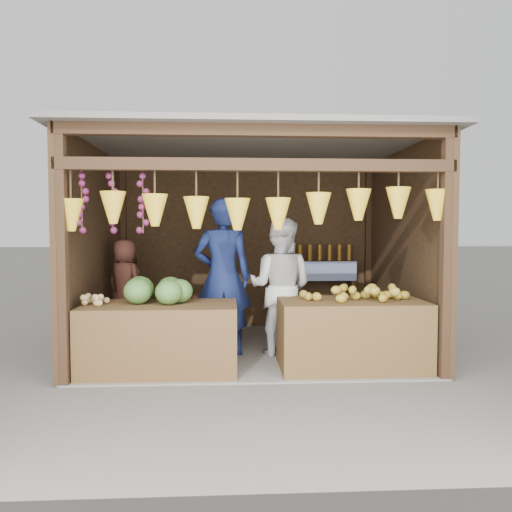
{
  "coord_description": "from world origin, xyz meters",
  "views": [
    {
      "loc": [
        -0.29,
        -6.43,
        1.55
      ],
      "look_at": [
        0.05,
        -0.1,
        1.22
      ],
      "focal_mm": 35.0,
      "sensor_mm": 36.0,
      "label": 1
    }
  ],
  "objects_px": {
    "vendor_seated": "(124,283)",
    "counter_left": "(160,338)",
    "man_standing": "(223,277)",
    "woman_standing": "(280,287)",
    "counter_right": "(351,335)"
  },
  "relations": [
    {
      "from": "vendor_seated",
      "to": "counter_left",
      "type": "bearing_deg",
      "value": 153.83
    },
    {
      "from": "man_standing",
      "to": "woman_standing",
      "type": "bearing_deg",
      "value": 175.9
    },
    {
      "from": "counter_right",
      "to": "vendor_seated",
      "type": "height_order",
      "value": "vendor_seated"
    },
    {
      "from": "counter_left",
      "to": "vendor_seated",
      "type": "xyz_separation_m",
      "value": [
        -0.63,
        1.2,
        0.48
      ]
    },
    {
      "from": "man_standing",
      "to": "vendor_seated",
      "type": "distance_m",
      "value": 1.4
    },
    {
      "from": "counter_left",
      "to": "woman_standing",
      "type": "xyz_separation_m",
      "value": [
        1.38,
        0.68,
        0.47
      ]
    },
    {
      "from": "counter_left",
      "to": "vendor_seated",
      "type": "bearing_deg",
      "value": 117.63
    },
    {
      "from": "counter_right",
      "to": "man_standing",
      "type": "distance_m",
      "value": 1.7
    },
    {
      "from": "vendor_seated",
      "to": "woman_standing",
      "type": "bearing_deg",
      "value": -158.35
    },
    {
      "from": "counter_right",
      "to": "man_standing",
      "type": "xyz_separation_m",
      "value": [
        -1.43,
        0.7,
        0.59
      ]
    },
    {
      "from": "counter_left",
      "to": "man_standing",
      "type": "bearing_deg",
      "value": 46.3
    },
    {
      "from": "woman_standing",
      "to": "vendor_seated",
      "type": "bearing_deg",
      "value": 7.32
    },
    {
      "from": "counter_left",
      "to": "counter_right",
      "type": "xyz_separation_m",
      "value": [
        2.11,
        0.0,
        0.01
      ]
    },
    {
      "from": "woman_standing",
      "to": "counter_right",
      "type": "bearing_deg",
      "value": 158.87
    },
    {
      "from": "counter_right",
      "to": "man_standing",
      "type": "height_order",
      "value": "man_standing"
    }
  ]
}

